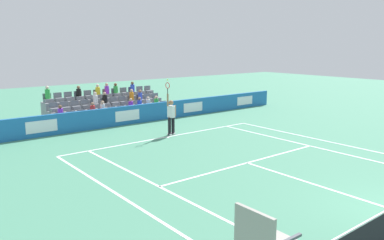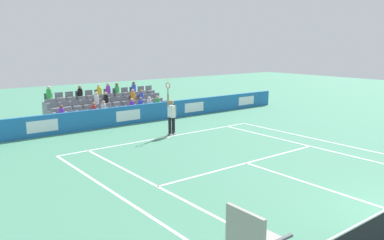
# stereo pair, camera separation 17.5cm
# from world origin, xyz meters

# --- Properties ---
(line_baseline) EXTENTS (10.97, 0.10, 0.01)m
(line_baseline) POSITION_xyz_m (0.00, -11.89, 0.00)
(line_baseline) COLOR white
(line_baseline) RESTS_ON ground
(line_service) EXTENTS (8.23, 0.10, 0.01)m
(line_service) POSITION_xyz_m (0.00, -6.40, 0.00)
(line_service) COLOR white
(line_service) RESTS_ON ground
(line_centre_service) EXTENTS (0.10, 6.40, 0.01)m
(line_centre_service) POSITION_xyz_m (0.00, -3.20, 0.00)
(line_centre_service) COLOR white
(line_centre_service) RESTS_ON ground
(line_singles_sideline_left) EXTENTS (0.10, 11.89, 0.01)m
(line_singles_sideline_left) POSITION_xyz_m (4.12, -5.95, 0.00)
(line_singles_sideline_left) COLOR white
(line_singles_sideline_left) RESTS_ON ground
(line_singles_sideline_right) EXTENTS (0.10, 11.89, 0.01)m
(line_singles_sideline_right) POSITION_xyz_m (-4.12, -5.95, 0.00)
(line_singles_sideline_right) COLOR white
(line_singles_sideline_right) RESTS_ON ground
(line_doubles_sideline_left) EXTENTS (0.10, 11.89, 0.01)m
(line_doubles_sideline_left) POSITION_xyz_m (5.49, -5.95, 0.00)
(line_doubles_sideline_left) COLOR white
(line_doubles_sideline_left) RESTS_ON ground
(line_doubles_sideline_right) EXTENTS (0.10, 11.89, 0.01)m
(line_doubles_sideline_right) POSITION_xyz_m (-5.49, -5.95, 0.00)
(line_doubles_sideline_right) COLOR white
(line_doubles_sideline_right) RESTS_ON ground
(line_centre_mark) EXTENTS (0.10, 0.20, 0.01)m
(line_centre_mark) POSITION_xyz_m (0.00, -11.79, 0.00)
(line_centre_mark) COLOR white
(line_centre_mark) RESTS_ON ground
(sponsor_barrier) EXTENTS (24.14, 0.22, 1.07)m
(sponsor_barrier) POSITION_xyz_m (-0.00, -15.88, 0.54)
(sponsor_barrier) COLOR #1E66AD
(sponsor_barrier) RESTS_ON ground
(tennis_player) EXTENTS (0.53, 0.38, 2.85)m
(tennis_player) POSITION_xyz_m (-0.49, -12.15, 0.99)
(tennis_player) COLOR black
(tennis_player) RESTS_ON ground
(stadium_stand) EXTENTS (7.44, 2.85, 2.20)m
(stadium_stand) POSITION_xyz_m (-0.00, -18.18, 0.56)
(stadium_stand) COLOR gray
(stadium_stand) RESTS_ON ground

